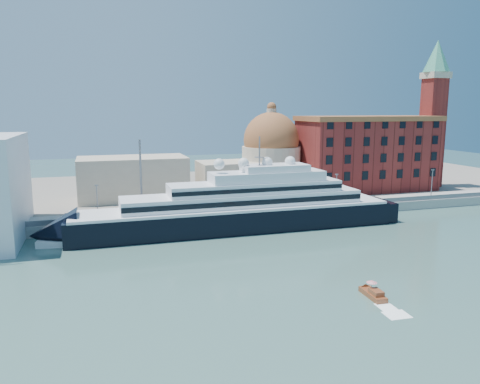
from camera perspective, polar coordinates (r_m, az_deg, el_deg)
name	(u,v)px	position (r m, az deg, el deg)	size (l,w,h in m)	color
ground	(271,260)	(86.79, 3.85, -8.32)	(400.00, 400.00, 0.00)	#325753
quay	(223,214)	(117.65, -2.10, -2.75)	(180.00, 10.00, 2.50)	gray
land	(191,189)	(156.91, -6.01, 0.35)	(260.00, 72.00, 2.00)	slate
quay_fence	(228,211)	(113.02, -1.51, -2.32)	(180.00, 0.10, 1.20)	slate
superyacht	(226,212)	(106.05, -1.72, -2.49)	(83.35, 11.56, 24.91)	black
service_barge	(68,242)	(101.88, -20.22, -5.71)	(11.78, 5.31, 2.56)	white
water_taxi	(373,293)	(73.06, 15.95, -11.80)	(2.08, 5.50, 2.57)	maroon
warehouse	(367,153)	(153.17, 15.21, 4.65)	(43.00, 19.00, 23.25)	maroon
campanile	(434,105)	(166.68, 22.54, 9.81)	(8.40, 8.40, 47.00)	maroon
church	(223,165)	(140.25, -2.14, 3.34)	(66.00, 18.00, 25.50)	beige
lamp_posts	(173,184)	(111.77, -8.18, 0.96)	(120.80, 2.40, 18.00)	slate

